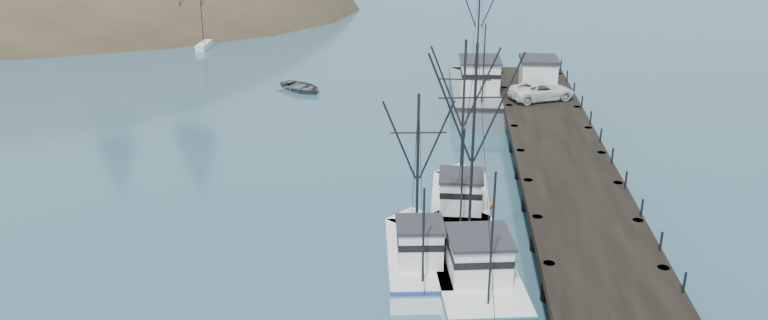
# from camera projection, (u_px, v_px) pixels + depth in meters

# --- Properties ---
(ground) EXTENTS (400.00, 400.00, 0.00)m
(ground) POSITION_uv_depth(u_px,v_px,m) (305.00, 301.00, 35.46)
(ground) COLOR #2B4D60
(ground) RESTS_ON ground
(pier) EXTENTS (6.00, 44.00, 2.00)m
(pier) POSITION_uv_depth(u_px,v_px,m) (561.00, 156.00, 48.65)
(pier) COLOR black
(pier) RESTS_ON ground
(moored_sailboats) EXTENTS (24.79, 16.70, 6.35)m
(moored_sailboats) POSITION_uv_depth(u_px,v_px,m) (145.00, 32.00, 92.00)
(moored_sailboats) COLOR white
(moored_sailboats) RESTS_ON ground
(trawler_near) EXTENTS (5.32, 12.11, 12.08)m
(trawler_near) POSITION_uv_depth(u_px,v_px,m) (472.00, 265.00, 37.03)
(trawler_near) COLOR white
(trawler_near) RESTS_ON ground
(trawler_mid) EXTENTS (3.95, 9.31, 9.45)m
(trawler_mid) POSITION_uv_depth(u_px,v_px,m) (417.00, 256.00, 37.88)
(trawler_mid) COLOR white
(trawler_mid) RESTS_ON ground
(trawler_far) EXTENTS (3.45, 10.30, 10.71)m
(trawler_far) POSITION_uv_depth(u_px,v_px,m) (460.00, 204.00, 43.70)
(trawler_far) COLOR white
(trawler_far) RESTS_ON ground
(work_vessel) EXTENTS (4.92, 15.05, 12.68)m
(work_vessel) POSITION_uv_depth(u_px,v_px,m) (477.00, 91.00, 64.36)
(work_vessel) COLOR slate
(work_vessel) RESTS_ON ground
(pier_shed) EXTENTS (3.00, 3.20, 2.80)m
(pier_shed) POSITION_uv_depth(u_px,v_px,m) (538.00, 74.00, 61.21)
(pier_shed) COLOR silver
(pier_shed) RESTS_ON pier
(pickup_truck) EXTENTS (5.81, 4.28, 1.47)m
(pickup_truck) POSITION_uv_depth(u_px,v_px,m) (542.00, 91.00, 59.12)
(pickup_truck) COLOR silver
(pickup_truck) RESTS_ON pier
(motorboat) EXTENTS (5.94, 5.75, 1.00)m
(motorboat) POSITION_uv_depth(u_px,v_px,m) (302.00, 91.00, 68.98)
(motorboat) COLOR #53585D
(motorboat) RESTS_ON ground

